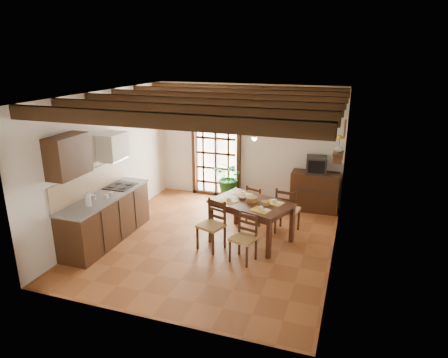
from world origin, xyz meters
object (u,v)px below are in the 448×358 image
at_px(dining_table, 251,207).
at_px(chair_near_left, 212,234).
at_px(kitchen_counter, 106,217).
at_px(crt_tv, 316,165).
at_px(chair_near_right, 243,247).
at_px(sideboard, 314,192).
at_px(chair_far_right, 287,218).
at_px(chair_far_left, 257,211).
at_px(potted_plant, 229,178).
at_px(pendant_lamp, 254,134).

height_order(dining_table, chair_near_left, chair_near_left).
height_order(kitchen_counter, crt_tv, kitchen_counter).
height_order(chair_near_right, sideboard, sideboard).
height_order(chair_far_right, sideboard, chair_far_right).
xyz_separation_m(kitchen_counter, chair_near_left, (2.05, 0.31, -0.18)).
bearing_deg(chair_near_left, chair_far_left, 89.21).
height_order(chair_near_right, potted_plant, potted_plant).
bearing_deg(chair_far_left, chair_far_right, -177.82).
distance_m(dining_table, chair_far_left, 0.93).
height_order(kitchen_counter, chair_near_right, kitchen_counter).
bearing_deg(chair_far_left, potted_plant, -25.74).
height_order(kitchen_counter, sideboard, kitchen_counter).
bearing_deg(pendant_lamp, chair_far_left, 96.89).
distance_m(chair_near_left, chair_far_left, 1.49).
relative_size(kitchen_counter, potted_plant, 1.05).
distance_m(kitchen_counter, crt_tv, 4.63).
xyz_separation_m(dining_table, chair_near_left, (-0.60, -0.58, -0.40)).
xyz_separation_m(chair_far_left, sideboard, (1.06, 1.11, 0.19)).
bearing_deg(pendant_lamp, crt_tv, 61.96).
height_order(chair_near_right, chair_far_left, chair_near_right).
height_order(chair_near_left, crt_tv, crt_tv).
bearing_deg(sideboard, dining_table, -117.79).
height_order(dining_table, potted_plant, potted_plant).
bearing_deg(chair_near_left, crt_tv, 77.08).
height_order(kitchen_counter, dining_table, kitchen_counter).
xyz_separation_m(chair_near_right, crt_tv, (0.89, 2.76, 0.82)).
xyz_separation_m(dining_table, chair_far_right, (0.60, 0.58, -0.39)).
xyz_separation_m(dining_table, chair_near_right, (0.09, -0.83, -0.42)).
xyz_separation_m(sideboard, pendant_lamp, (-0.98, -1.84, 1.63)).
bearing_deg(chair_far_right, chair_near_right, 77.00).
bearing_deg(potted_plant, chair_far_left, -47.99).
bearing_deg(kitchen_counter, chair_near_right, 1.24).
bearing_deg(dining_table, sideboard, 83.25).
bearing_deg(chair_far_right, dining_table, 50.93).
xyz_separation_m(kitchen_counter, dining_table, (2.64, 0.88, 0.22)).
xyz_separation_m(kitchen_counter, crt_tv, (3.62, 2.82, 0.62)).
bearing_deg(kitchen_counter, dining_table, 18.49).
height_order(chair_far_left, crt_tv, crt_tv).
relative_size(dining_table, pendant_lamp, 2.00).
bearing_deg(sideboard, chair_far_right, -106.50).
distance_m(chair_far_right, potted_plant, 2.14).
distance_m(chair_near_left, crt_tv, 3.07).
height_order(sideboard, crt_tv, crt_tv).
distance_m(chair_far_right, crt_tv, 1.62).
distance_m(dining_table, chair_near_left, 0.92).
xyz_separation_m(chair_far_right, pendant_lamp, (-0.60, -0.48, 1.78)).
distance_m(sideboard, potted_plant, 2.04).
xyz_separation_m(chair_near_right, sideboard, (0.89, 2.77, 0.18)).
bearing_deg(potted_plant, pendant_lamp, -59.62).
distance_m(dining_table, sideboard, 2.19).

